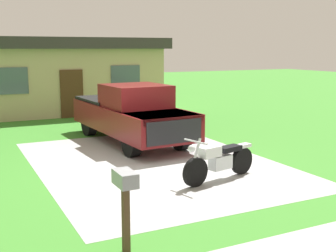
{
  "coord_description": "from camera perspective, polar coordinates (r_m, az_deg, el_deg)",
  "views": [
    {
      "loc": [
        -4.67,
        -10.34,
        3.02
      ],
      "look_at": [
        0.59,
        0.33,
        0.9
      ],
      "focal_mm": 46.71,
      "sensor_mm": 36.0,
      "label": 1
    }
  ],
  "objects": [
    {
      "name": "ground_plane",
      "position": [
        11.74,
        -1.89,
        -4.81
      ],
      "size": [
        80.0,
        80.0,
        0.0
      ],
      "primitive_type": "plane",
      "color": "#3C812B"
    },
    {
      "name": "driveway_pad",
      "position": [
        11.74,
        -1.89,
        -4.8
      ],
      "size": [
        5.99,
        8.07,
        0.01
      ],
      "primitive_type": "cube",
      "color": "#A0A0A0",
      "rests_on": "ground"
    },
    {
      "name": "motorcycle",
      "position": [
        10.18,
        6.7,
        -4.47
      ],
      "size": [
        2.18,
        0.87,
        1.09
      ],
      "color": "black",
      "rests_on": "ground"
    },
    {
      "name": "pickup_truck",
      "position": [
        14.24,
        -4.99,
        1.72
      ],
      "size": [
        2.33,
        5.73,
        1.9
      ],
      "color": "black",
      "rests_on": "ground"
    },
    {
      "name": "mailbox",
      "position": [
        6.5,
        -5.59,
        -8.28
      ],
      "size": [
        0.26,
        0.48,
        1.26
      ],
      "color": "#4C3823",
      "rests_on": "ground"
    },
    {
      "name": "neighbor_house",
      "position": [
        22.05,
        -14.1,
        6.61
      ],
      "size": [
        9.6,
        5.6,
        3.5
      ],
      "color": "tan",
      "rests_on": "ground"
    }
  ]
}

